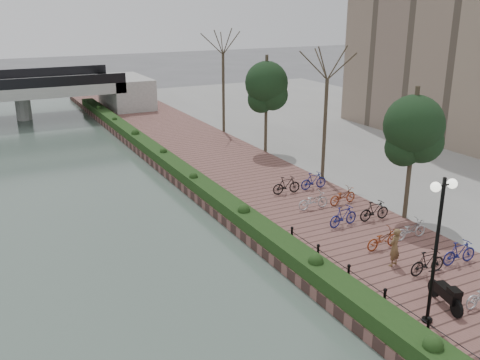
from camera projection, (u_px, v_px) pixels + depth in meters
promenade at (253, 185)px, 32.10m from camera, size 8.00×75.00×0.50m
inland_pavement at (445, 153)px, 38.98m from camera, size 24.00×75.00×0.50m
hedge at (184, 173)px, 32.58m from camera, size 1.10×56.00×0.60m
chain_fence at (405, 314)px, 17.67m from camera, size 0.10×14.10×0.70m
lamppost at (440, 221)px, 16.74m from camera, size 1.02×0.32×5.06m
motorcycle at (446, 293)px, 18.60m from camera, size 0.93×1.78×1.06m
pedestrian at (395, 247)px, 21.44m from camera, size 0.68×0.54×1.61m
bicycle_parking at (379, 224)px, 24.51m from camera, size 2.40×14.69×1.00m
street_trees at (361, 139)px, 28.66m from camera, size 3.20×37.12×6.80m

